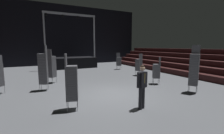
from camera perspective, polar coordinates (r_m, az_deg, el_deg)
The scene contains 12 objects.
ground_plane at distance 8.19m, azimuth 0.74°, elevation -10.42°, with size 22.00×30.00×0.10m, color #515459.
arena_end_wall at distance 22.25m, azimuth -17.62°, elevation 11.22°, with size 22.00×0.30×8.00m, color black.
bleacher_bank_right at distance 15.02m, azimuth 31.37°, elevation 1.34°, with size 3.75×24.00×2.25m.
stage_riser at distance 18.61m, azimuth -15.39°, elevation 1.89°, with size 5.79×2.82×5.97m.
man_with_tie at distance 6.19m, azimuth 11.15°, elevation -6.26°, with size 0.57×0.35×1.79m.
chair_stack_front_left at distance 9.40m, azimuth -24.24°, elevation -0.42°, with size 0.53×0.53×2.56m.
chair_stack_front_right at distance 16.68m, azimuth 2.53°, elevation 2.21°, with size 0.50×0.50×1.79m.
chair_stack_mid_left at distance 6.17m, azimuth -14.82°, elevation -5.53°, with size 0.55×0.55×2.22m.
chair_stack_mid_right at distance 10.54m, azimuth 16.22°, elevation -1.31°, with size 0.61×0.61×1.79m.
chair_stack_mid_centre at distance 11.15m, azimuth -21.60°, elevation 0.24°, with size 0.62×0.62×2.31m.
chair_stack_rear_right at distance 13.34m, azimuth 9.96°, elevation 0.90°, with size 0.53×0.53×1.88m.
chair_stack_rear_centre at distance 9.28m, azimuth 28.24°, elevation -0.76°, with size 0.60×0.60×2.56m.
Camera 1 is at (-3.57, -6.91, 2.50)m, focal length 24.56 mm.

